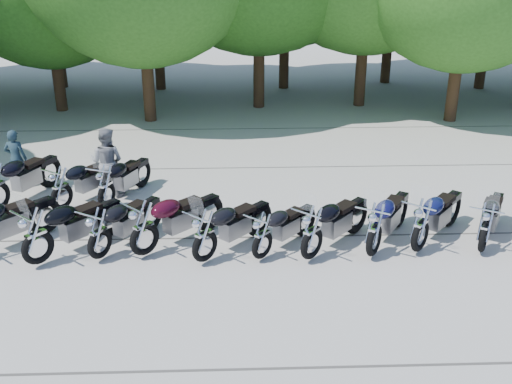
{
  "coord_description": "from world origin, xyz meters",
  "views": [
    {
      "loc": [
        -0.43,
        -10.49,
        6.1
      ],
      "look_at": [
        0.0,
        1.5,
        1.1
      ],
      "focal_mm": 42.0,
      "sensor_mm": 36.0,
      "label": 1
    }
  ],
  "objects_px": {
    "motorcycle_2": "(99,232)",
    "motorcycle_1": "(36,235)",
    "motorcycle_12": "(61,187)",
    "rider_0": "(16,159)",
    "motorcycle_13": "(106,186)",
    "motorcycle_8": "(421,224)",
    "motorcycle_9": "(485,226)",
    "motorcycle_7": "(375,228)",
    "motorcycle_3": "(144,227)",
    "motorcycle_6": "(312,231)",
    "motorcycle_5": "(262,235)",
    "motorcycle_4": "(204,234)",
    "rider_1": "(107,162)"
  },
  "relations": [
    {
      "from": "motorcycle_2",
      "to": "motorcycle_1",
      "type": "bearing_deg",
      "value": 41.09
    },
    {
      "from": "motorcycle_2",
      "to": "motorcycle_12",
      "type": "distance_m",
      "value": 2.9
    },
    {
      "from": "motorcycle_12",
      "to": "rider_0",
      "type": "distance_m",
      "value": 2.33
    },
    {
      "from": "motorcycle_13",
      "to": "motorcycle_8",
      "type": "bearing_deg",
      "value": -176.9
    },
    {
      "from": "motorcycle_1",
      "to": "motorcycle_9",
      "type": "distance_m",
      "value": 9.21
    },
    {
      "from": "motorcycle_7",
      "to": "motorcycle_1",
      "type": "bearing_deg",
      "value": 32.81
    },
    {
      "from": "motorcycle_3",
      "to": "motorcycle_6",
      "type": "height_order",
      "value": "motorcycle_3"
    },
    {
      "from": "motorcycle_5",
      "to": "rider_0",
      "type": "xyz_separation_m",
      "value": [
        -6.37,
        4.32,
        0.2
      ]
    },
    {
      "from": "motorcycle_5",
      "to": "motorcycle_8",
      "type": "height_order",
      "value": "motorcycle_8"
    },
    {
      "from": "motorcycle_9",
      "to": "motorcycle_12",
      "type": "xyz_separation_m",
      "value": [
        -9.44,
        2.51,
        0.01
      ]
    },
    {
      "from": "motorcycle_3",
      "to": "motorcycle_1",
      "type": "bearing_deg",
      "value": 53.46
    },
    {
      "from": "motorcycle_12",
      "to": "motorcycle_9",
      "type": "bearing_deg",
      "value": -161.47
    },
    {
      "from": "motorcycle_8",
      "to": "motorcycle_5",
      "type": "bearing_deg",
      "value": 43.3
    },
    {
      "from": "motorcycle_5",
      "to": "motorcycle_7",
      "type": "distance_m",
      "value": 2.32
    },
    {
      "from": "motorcycle_4",
      "to": "rider_1",
      "type": "bearing_deg",
      "value": -12.05
    },
    {
      "from": "motorcycle_6",
      "to": "motorcycle_8",
      "type": "distance_m",
      "value": 2.33
    },
    {
      "from": "motorcycle_7",
      "to": "motorcycle_8",
      "type": "height_order",
      "value": "motorcycle_8"
    },
    {
      "from": "motorcycle_6",
      "to": "rider_0",
      "type": "relative_size",
      "value": 1.51
    },
    {
      "from": "motorcycle_1",
      "to": "motorcycle_6",
      "type": "bearing_deg",
      "value": -138.65
    },
    {
      "from": "motorcycle_2",
      "to": "rider_0",
      "type": "relative_size",
      "value": 1.44
    },
    {
      "from": "rider_0",
      "to": "motorcycle_2",
      "type": "bearing_deg",
      "value": 128.73
    },
    {
      "from": "motorcycle_6",
      "to": "motorcycle_3",
      "type": "bearing_deg",
      "value": 37.23
    },
    {
      "from": "motorcycle_2",
      "to": "motorcycle_6",
      "type": "height_order",
      "value": "motorcycle_6"
    },
    {
      "from": "motorcycle_7",
      "to": "motorcycle_6",
      "type": "bearing_deg",
      "value": 36.07
    },
    {
      "from": "motorcycle_3",
      "to": "motorcycle_7",
      "type": "height_order",
      "value": "motorcycle_3"
    },
    {
      "from": "motorcycle_6",
      "to": "motorcycle_12",
      "type": "bearing_deg",
      "value": 16.95
    },
    {
      "from": "motorcycle_12",
      "to": "motorcycle_1",
      "type": "bearing_deg",
      "value": 128.36
    },
    {
      "from": "motorcycle_2",
      "to": "motorcycle_3",
      "type": "height_order",
      "value": "motorcycle_3"
    },
    {
      "from": "motorcycle_1",
      "to": "motorcycle_8",
      "type": "xyz_separation_m",
      "value": [
        7.86,
        0.26,
        -0.02
      ]
    },
    {
      "from": "motorcycle_8",
      "to": "motorcycle_1",
      "type": "bearing_deg",
      "value": 42.07
    },
    {
      "from": "motorcycle_4",
      "to": "motorcycle_12",
      "type": "distance_m",
      "value": 4.52
    },
    {
      "from": "motorcycle_6",
      "to": "motorcycle_8",
      "type": "xyz_separation_m",
      "value": [
        2.31,
        0.25,
        0.01
      ]
    },
    {
      "from": "motorcycle_5",
      "to": "motorcycle_6",
      "type": "bearing_deg",
      "value": -142.06
    },
    {
      "from": "rider_1",
      "to": "motorcycle_5",
      "type": "bearing_deg",
      "value": 151.26
    },
    {
      "from": "motorcycle_9",
      "to": "motorcycle_13",
      "type": "distance_m",
      "value": 8.74
    },
    {
      "from": "motorcycle_5",
      "to": "motorcycle_8",
      "type": "xyz_separation_m",
      "value": [
        3.33,
        0.18,
        0.09
      ]
    },
    {
      "from": "motorcycle_8",
      "to": "rider_1",
      "type": "distance_m",
      "value": 7.97
    },
    {
      "from": "motorcycle_6",
      "to": "motorcycle_2",
      "type": "bearing_deg",
      "value": 39.53
    },
    {
      "from": "motorcycle_3",
      "to": "motorcycle_12",
      "type": "distance_m",
      "value": 3.36
    },
    {
      "from": "motorcycle_2",
      "to": "motorcycle_6",
      "type": "relative_size",
      "value": 0.95
    },
    {
      "from": "motorcycle_1",
      "to": "motorcycle_8",
      "type": "bearing_deg",
      "value": -136.87
    },
    {
      "from": "motorcycle_6",
      "to": "rider_1",
      "type": "bearing_deg",
      "value": 4.35
    },
    {
      "from": "motorcycle_6",
      "to": "motorcycle_7",
      "type": "height_order",
      "value": "motorcycle_7"
    },
    {
      "from": "motorcycle_2",
      "to": "motorcycle_3",
      "type": "distance_m",
      "value": 0.91
    },
    {
      "from": "motorcycle_5",
      "to": "rider_0",
      "type": "distance_m",
      "value": 7.7
    },
    {
      "from": "motorcycle_1",
      "to": "motorcycle_13",
      "type": "xyz_separation_m",
      "value": [
        0.84,
        2.75,
        -0.05
      ]
    },
    {
      "from": "motorcycle_12",
      "to": "rider_0",
      "type": "relative_size",
      "value": 1.43
    },
    {
      "from": "motorcycle_4",
      "to": "rider_0",
      "type": "xyz_separation_m",
      "value": [
        -5.2,
        4.42,
        0.13
      ]
    },
    {
      "from": "rider_0",
      "to": "motorcycle_7",
      "type": "bearing_deg",
      "value": 156.58
    },
    {
      "from": "motorcycle_6",
      "to": "rider_0",
      "type": "height_order",
      "value": "rider_0"
    }
  ]
}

